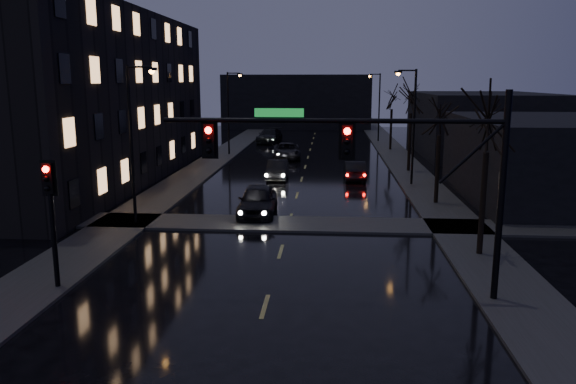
% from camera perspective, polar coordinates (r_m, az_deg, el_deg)
% --- Properties ---
extents(sidewalk_left, '(3.00, 140.00, 0.12)m').
position_cam_1_polar(sidewalk_left, '(45.99, -9.06, 2.16)').
color(sidewalk_left, '#2D2D2B').
rests_on(sidewalk_left, ground).
extents(sidewalk_right, '(3.00, 140.00, 0.12)m').
position_cam_1_polar(sidewalk_right, '(45.23, 12.42, 1.88)').
color(sidewalk_right, '#2D2D2B').
rests_on(sidewalk_right, ground).
extents(sidewalk_cross, '(40.00, 3.00, 0.12)m').
position_cam_1_polar(sidewalk_cross, '(28.68, 0.04, -3.26)').
color(sidewalk_cross, '#2D2D2B').
rests_on(sidewalk_cross, ground).
extents(apartment_block, '(12.00, 30.00, 12.00)m').
position_cam_1_polar(apartment_block, '(43.36, -21.33, 8.88)').
color(apartment_block, black).
rests_on(apartment_block, ground).
extents(commercial_right_near, '(10.00, 14.00, 5.00)m').
position_cam_1_polar(commercial_right_near, '(37.97, 25.01, 3.03)').
color(commercial_right_near, black).
rests_on(commercial_right_near, ground).
extents(commercial_right_far, '(12.00, 18.00, 6.00)m').
position_cam_1_polar(commercial_right_far, '(59.26, 18.99, 6.59)').
color(commercial_right_far, black).
rests_on(commercial_right_far, ground).
extents(far_block, '(22.00, 10.00, 8.00)m').
position_cam_1_polar(far_block, '(87.38, 0.96, 9.20)').
color(far_block, black).
rests_on(far_block, ground).
extents(signal_mast, '(11.11, 0.41, 7.00)m').
position_cam_1_polar(signal_mast, '(18.42, 9.87, 3.60)').
color(signal_mast, black).
rests_on(signal_mast, ground).
extents(signal_pole_left, '(0.35, 0.41, 4.53)m').
position_cam_1_polar(signal_pole_left, '(20.96, -22.93, -1.36)').
color(signal_pole_left, black).
rests_on(signal_pole_left, ground).
extents(tree_near, '(3.52, 3.52, 8.08)m').
position_cam_1_polar(tree_near, '(24.06, 19.78, 8.12)').
color(tree_near, black).
rests_on(tree_near, ground).
extents(tree_mid_a, '(3.30, 3.30, 7.58)m').
position_cam_1_polar(tree_mid_a, '(33.81, 15.26, 8.47)').
color(tree_mid_a, black).
rests_on(tree_mid_a, ground).
extents(tree_mid_b, '(3.74, 3.74, 8.59)m').
position_cam_1_polar(tree_mid_b, '(45.63, 12.47, 10.23)').
color(tree_mid_b, black).
rests_on(tree_mid_b, ground).
extents(tree_far, '(3.43, 3.43, 7.88)m').
position_cam_1_polar(tree_far, '(59.53, 10.55, 9.98)').
color(tree_far, black).
rests_on(tree_far, ground).
extents(streetlight_l_near, '(1.53, 0.28, 8.00)m').
position_cam_1_polar(streetlight_l_near, '(28.94, -15.27, 5.95)').
color(streetlight_l_near, black).
rests_on(streetlight_l_near, ground).
extents(streetlight_l_far, '(1.53, 0.28, 8.00)m').
position_cam_1_polar(streetlight_l_far, '(55.08, -5.88, 8.67)').
color(streetlight_l_far, black).
rests_on(streetlight_l_far, ground).
extents(streetlight_r_mid, '(1.53, 0.28, 8.00)m').
position_cam_1_polar(streetlight_r_mid, '(39.65, 12.39, 7.45)').
color(streetlight_r_mid, black).
rests_on(streetlight_r_mid, ground).
extents(streetlight_r_far, '(1.53, 0.28, 8.00)m').
position_cam_1_polar(streetlight_r_far, '(67.45, 9.08, 9.08)').
color(streetlight_r_far, black).
rests_on(streetlight_r_far, ground).
extents(oncoming_car_a, '(2.06, 4.90, 1.65)m').
position_cam_1_polar(oncoming_car_a, '(30.63, -3.10, -0.86)').
color(oncoming_car_a, black).
rests_on(oncoming_car_a, ground).
extents(oncoming_car_b, '(1.55, 4.24, 1.39)m').
position_cam_1_polar(oncoming_car_b, '(41.81, -1.07, 2.27)').
color(oncoming_car_b, black).
rests_on(oncoming_car_b, ground).
extents(oncoming_car_c, '(2.93, 5.55, 1.49)m').
position_cam_1_polar(oncoming_car_c, '(52.65, -0.13, 4.21)').
color(oncoming_car_c, black).
rests_on(oncoming_car_c, ground).
extents(oncoming_car_d, '(2.92, 5.88, 1.64)m').
position_cam_1_polar(oncoming_car_d, '(66.18, -1.89, 5.74)').
color(oncoming_car_d, black).
rests_on(oncoming_car_d, ground).
extents(lead_car, '(1.60, 4.25, 1.39)m').
position_cam_1_polar(lead_car, '(41.86, 6.78, 2.20)').
color(lead_car, black).
rests_on(lead_car, ground).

